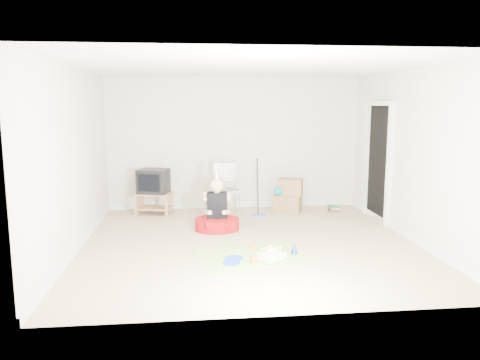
{
  "coord_description": "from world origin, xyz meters",
  "views": [
    {
      "loc": [
        -0.85,
        -6.78,
        2.07
      ],
      "look_at": [
        -0.1,
        0.4,
        0.9
      ],
      "focal_mm": 35.0,
      "sensor_mm": 36.0,
      "label": 1
    }
  ],
  "objects": [
    {
      "name": "orange_cup_far",
      "position": [
        -0.05,
        -0.93,
        0.05
      ],
      "size": [
        0.08,
        0.08,
        0.09
      ],
      "primitive_type": "cylinder",
      "rotation": [
        0.0,
        0.0,
        0.03
      ],
      "color": "orange",
      "rests_on": "party_mat"
    },
    {
      "name": "birthday_cake",
      "position": [
        0.19,
        -0.84,
        0.05
      ],
      "size": [
        0.44,
        0.43,
        0.16
      ],
      "color": "silver",
      "rests_on": "party_mat"
    },
    {
      "name": "floor_mop",
      "position": [
        0.4,
        1.7,
        0.26
      ],
      "size": [
        0.27,
        0.36,
        1.05
      ],
      "color": "blue",
      "rests_on": "ground"
    },
    {
      "name": "folding_chair",
      "position": [
        -0.22,
        1.75,
        0.49
      ],
      "size": [
        0.5,
        0.48,
        1.02
      ],
      "color": "gray",
      "rests_on": "ground"
    },
    {
      "name": "cardboard_boxes",
      "position": [
        1.01,
        1.98,
        0.31
      ],
      "size": [
        0.63,
        0.55,
        0.65
      ],
      "color": "#946D47",
      "rests_on": "ground"
    },
    {
      "name": "blue_party_hat",
      "position": [
        0.56,
        -0.6,
        0.08
      ],
      "size": [
        0.14,
        0.14,
        0.15
      ],
      "primitive_type": "cone",
      "rotation": [
        0.0,
        0.0,
        0.41
      ],
      "color": "#183FAB",
      "rests_on": "party_mat"
    },
    {
      "name": "crt_tv",
      "position": [
        -1.58,
        2.06,
        0.64
      ],
      "size": [
        0.64,
        0.58,
        0.45
      ],
      "primitive_type": "cube",
      "rotation": [
        0.0,
        0.0,
        -0.33
      ],
      "color": "black",
      "rests_on": "tv_stand"
    },
    {
      "name": "tv_stand",
      "position": [
        -1.58,
        2.06,
        0.25
      ],
      "size": [
        0.74,
        0.56,
        0.41
      ],
      "color": "#AA744D",
      "rests_on": "ground"
    },
    {
      "name": "blue_plate_far",
      "position": [
        -0.35,
        -0.92,
        0.01
      ],
      "size": [
        0.28,
        0.28,
        0.01
      ],
      "primitive_type": "cylinder",
      "rotation": [
        0.0,
        0.0,
        0.24
      ],
      "color": "blue",
      "rests_on": "party_mat"
    },
    {
      "name": "party_mat",
      "position": [
        -0.06,
        -0.63,
        0.0
      ],
      "size": [
        1.64,
        1.36,
        0.01
      ],
      "primitive_type": "cube",
      "rotation": [
        0.0,
        0.0,
        0.26
      ],
      "color": "#FF3586",
      "rests_on": "ground"
    },
    {
      "name": "doorway_recess",
      "position": [
        2.48,
        1.2,
        1.02
      ],
      "size": [
        0.02,
        0.9,
        2.05
      ],
      "primitive_type": "cube",
      "color": "black",
      "rests_on": "ground"
    },
    {
      "name": "seated_woman",
      "position": [
        -0.44,
        0.77,
        0.23
      ],
      "size": [
        0.78,
        0.78,
        1.05
      ],
      "color": "#A70F11",
      "rests_on": "ground"
    },
    {
      "name": "ground",
      "position": [
        0.0,
        0.0,
        0.0
      ],
      "size": [
        5.0,
        5.0,
        0.0
      ],
      "primitive_type": "plane",
      "color": "tan",
      "rests_on": "ground"
    },
    {
      "name": "orange_cup_near",
      "position": [
        0.01,
        -0.3,
        0.05
      ],
      "size": [
        0.1,
        0.1,
        0.08
      ],
      "primitive_type": "cylinder",
      "rotation": [
        0.0,
        0.0,
        0.7
      ],
      "color": "orange",
      "rests_on": "party_mat"
    },
    {
      "name": "book_pile",
      "position": [
        1.91,
        1.92,
        0.05
      ],
      "size": [
        0.26,
        0.31,
        0.12
      ],
      "color": "#277740",
      "rests_on": "ground"
    },
    {
      "name": "blue_plate_near",
      "position": [
        -0.3,
        -0.74,
        0.01
      ],
      "size": [
        0.27,
        0.27,
        0.01
      ],
      "primitive_type": "cylinder",
      "rotation": [
        0.0,
        0.0,
        0.06
      ],
      "color": "blue",
      "rests_on": "party_mat"
    }
  ]
}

